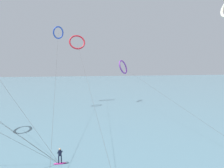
{
  "coord_description": "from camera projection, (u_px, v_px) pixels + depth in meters",
  "views": [
    {
      "loc": [
        -5.29,
        0.2,
        10.49
      ],
      "look_at": [
        0.0,
        23.74,
        8.36
      ],
      "focal_mm": 33.2,
      "sensor_mm": 36.0,
      "label": 1
    }
  ],
  "objects": [
    {
      "name": "sea_water",
      "position": [
        76.0,
        86.0,
        107.56
      ],
      "size": [
        400.0,
        200.0,
        0.08
      ],
      "primitive_type": "cube",
      "color": "slate",
      "rests_on": "ground"
    },
    {
      "name": "surfer_magenta",
      "position": [
        60.0,
        157.0,
        22.01
      ],
      "size": [
        1.4,
        0.63,
        1.7
      ],
      "rotation": [
        0.0,
        0.0,
        0.23
      ],
      "color": "#CC288E",
      "rests_on": "ground"
    },
    {
      "name": "kite_violet",
      "position": [
        123.0,
        67.0,
        60.08
      ],
      "size": [
        4.77,
        49.31,
        12.23
      ],
      "rotation": [
        0.0,
        0.0,
        0.84
      ],
      "color": "purple",
      "rests_on": "ground"
    },
    {
      "name": "kite_crimson",
      "position": [
        77.0,
        42.0,
        60.15
      ],
      "size": [
        4.78,
        49.07,
        19.58
      ],
      "rotation": [
        0.0,
        0.0,
        0.04
      ],
      "color": "red",
      "rests_on": "ground"
    },
    {
      "name": "kite_cobalt",
      "position": [
        58.0,
        33.0,
        51.39
      ],
      "size": [
        2.96,
        41.22,
        20.33
      ],
      "rotation": [
        0.0,
        0.0,
        3.82
      ],
      "color": "#2647B7",
      "rests_on": "ground"
    }
  ]
}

